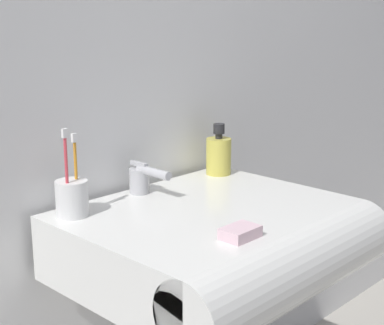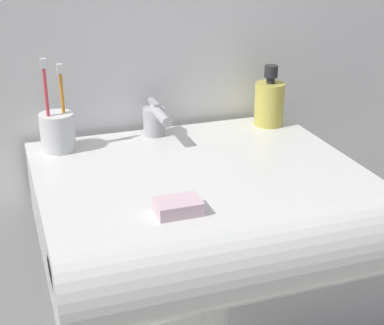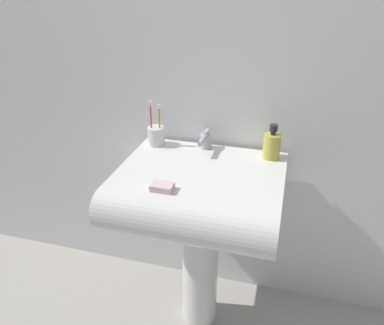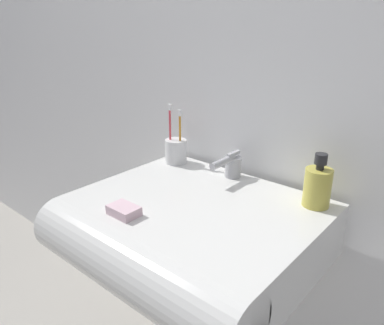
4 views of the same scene
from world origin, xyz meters
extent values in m
plane|color=#ADA89E|center=(0.00, 0.00, 0.00)|extent=(6.00, 6.00, 0.00)
cube|color=white|center=(0.00, 0.29, 1.20)|extent=(5.00, 0.05, 2.40)
cylinder|color=white|center=(0.00, 0.00, 0.32)|extent=(0.16, 0.16, 0.64)
cube|color=white|center=(0.00, 0.00, 0.72)|extent=(0.64, 0.49, 0.15)
cylinder|color=white|center=(0.00, -0.24, 0.72)|extent=(0.64, 0.15, 0.15)
cylinder|color=#B7B7BC|center=(-0.03, 0.20, 0.83)|extent=(0.05, 0.05, 0.06)
cylinder|color=#B7B7BC|center=(-0.03, 0.15, 0.86)|extent=(0.02, 0.11, 0.02)
cube|color=#B7B7BC|center=(-0.03, 0.20, 0.88)|extent=(0.01, 0.06, 0.01)
cylinder|color=white|center=(-0.25, 0.18, 0.84)|extent=(0.07, 0.07, 0.08)
cylinder|color=#D83F4C|center=(-0.27, 0.17, 0.90)|extent=(0.01, 0.01, 0.17)
cube|color=white|center=(-0.27, 0.17, 0.99)|extent=(0.01, 0.01, 0.02)
cylinder|color=orange|center=(-0.23, 0.18, 0.89)|extent=(0.01, 0.01, 0.15)
cube|color=white|center=(-0.23, 0.18, 0.98)|extent=(0.01, 0.01, 0.02)
cylinder|color=gold|center=(0.25, 0.18, 0.85)|extent=(0.07, 0.07, 0.10)
cylinder|color=#262628|center=(0.25, 0.18, 0.91)|extent=(0.02, 0.02, 0.01)
cylinder|color=#262628|center=(0.25, 0.18, 0.93)|extent=(0.03, 0.03, 0.03)
cube|color=silver|center=(-0.10, -0.19, 0.81)|extent=(0.08, 0.05, 0.02)
camera|label=1|loc=(-0.97, -0.89, 1.24)|focal=55.00mm
camera|label=2|loc=(-0.36, -1.04, 1.27)|focal=55.00mm
camera|label=3|loc=(0.31, -1.25, 1.49)|focal=35.00mm
camera|label=4|loc=(0.58, -0.71, 1.26)|focal=35.00mm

